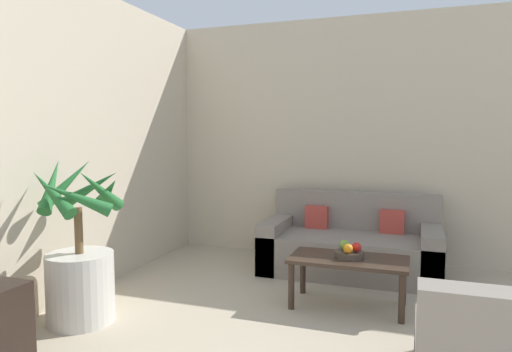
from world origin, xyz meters
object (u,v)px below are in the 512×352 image
sofa_loveseat (351,247)px  ottoman (488,342)px  apple_red (356,247)px  orange_fruit (348,249)px  apple_green (344,245)px  potted_palm (80,266)px  fruit_bowl (349,254)px  coffee_table (348,265)px

sofa_loveseat → ottoman: size_ratio=2.86×
sofa_loveseat → apple_red: (0.17, -0.97, 0.24)m
sofa_loveseat → ottoman: sofa_loveseat is taller
orange_fruit → ottoman: (0.92, -0.71, -0.31)m
apple_red → apple_green: bearing=155.9°
ottoman → sofa_loveseat: bearing=120.9°
apple_green → orange_fruit: (0.05, -0.11, -0.00)m
potted_palm → sofa_loveseat: potted_palm is taller
fruit_bowl → ottoman: bearing=-40.0°
sofa_loveseat → apple_green: 0.95m
fruit_bowl → orange_fruit: size_ratio=3.11×
fruit_bowl → potted_palm: bearing=-152.3°
potted_palm → coffee_table: 2.08m
coffee_table → apple_red: 0.16m
coffee_table → fruit_bowl: bearing=69.4°
potted_palm → ottoman: bearing=4.1°
sofa_loveseat → fruit_bowl: (0.12, -0.96, 0.17)m
sofa_loveseat → apple_green: sofa_loveseat is taller
apple_green → coffee_table: bearing=-50.2°
sofa_loveseat → coffee_table: bearing=-83.4°
coffee_table → ottoman: 1.21m
potted_palm → apple_red: bearing=26.9°
fruit_bowl → ottoman: 1.23m
potted_palm → sofa_loveseat: 2.60m
potted_palm → apple_green: (1.80, 1.01, 0.08)m
apple_red → apple_green: 0.11m
sofa_loveseat → apple_red: sofa_loveseat is taller
coffee_table → apple_red: bearing=4.8°
potted_palm → orange_fruit: (1.85, 0.90, 0.07)m
sofa_loveseat → coffee_table: 0.98m
apple_red → apple_green: apple_green is taller
potted_palm → fruit_bowl: (1.85, 0.97, 0.01)m
fruit_bowl → orange_fruit: (-0.00, -0.07, 0.06)m
potted_palm → apple_red: 2.14m
coffee_table → apple_green: 0.17m
apple_green → ottoman: bearing=-40.2°
sofa_loveseat → apple_red: 1.01m
coffee_table → ottoman: bearing=-39.6°
sofa_loveseat → apple_green: bearing=-85.6°
sofa_loveseat → ottoman: bearing=-59.1°
sofa_loveseat → orange_fruit: size_ratio=22.91×
coffee_table → orange_fruit: 0.16m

